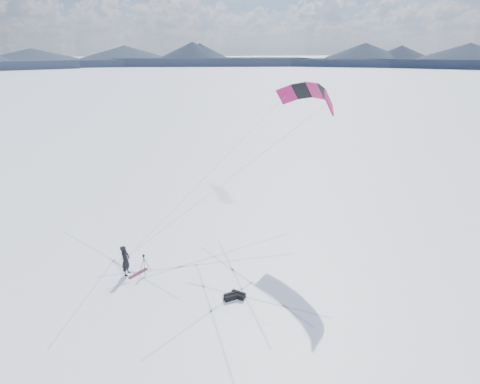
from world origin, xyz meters
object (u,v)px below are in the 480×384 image
object	(u,v)px
snowkiter	(128,274)
gear_bag_a	(231,296)
tripod	(144,261)
snowboard	(138,273)
gear_bag_b	(238,295)

from	to	relation	value
snowkiter	gear_bag_a	distance (m)	6.77
snowkiter	gear_bag_a	size ratio (longest dim) A/B	2.30
snowkiter	tripod	distance (m)	1.34
gear_bag_a	snowboard	bearing A→B (deg)	134.23
snowkiter	snowboard	size ratio (longest dim) A/B	1.47
snowboard	gear_bag_a	distance (m)	6.20
gear_bag_a	snowkiter	bearing A→B (deg)	136.60
gear_bag_b	snowboard	bearing A→B (deg)	-172.70
tripod	gear_bag_b	world-z (taller)	tripod
snowboard	tripod	size ratio (longest dim) A/B	1.06
snowboard	gear_bag_b	distance (m)	6.49
tripod	gear_bag_a	distance (m)	5.89
snowkiter	gear_bag_b	world-z (taller)	snowkiter
tripod	gear_bag_b	distance (m)	6.18
snowkiter	gear_bag_a	world-z (taller)	snowkiter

